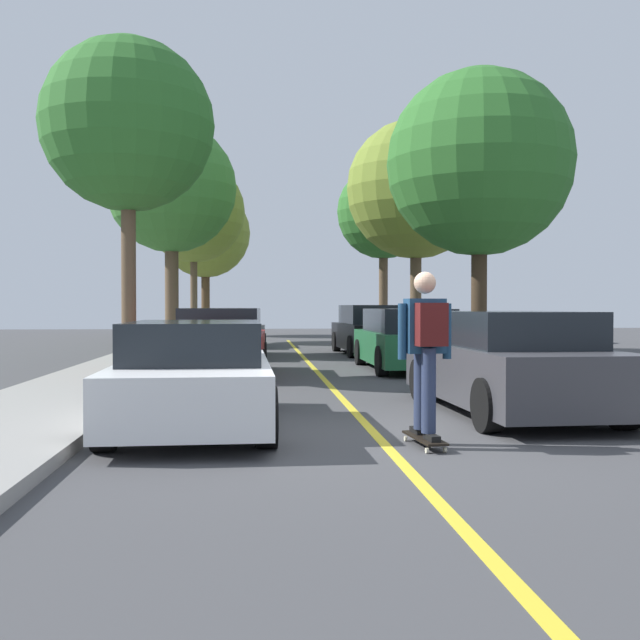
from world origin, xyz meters
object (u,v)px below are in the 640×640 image
at_px(street_tree_left_near, 171,189).
at_px(street_tree_right_far, 383,213).
at_px(parked_car_left_nearest, 195,375).
at_px(street_tree_right_nearest, 480,164).
at_px(parked_car_left_far, 231,333).
at_px(street_tree_right_near, 416,190).
at_px(parked_car_right_near, 407,339).
at_px(parked_car_right_far, 369,330).
at_px(street_tree_left_nearest, 128,126).
at_px(street_tree_left_far, 194,212).
at_px(parked_car_left_near, 221,342).
at_px(skateboarder, 426,343).
at_px(parked_car_right_nearest, 509,364).
at_px(skateboard, 424,438).
at_px(parked_car_left_farthest, 236,329).
at_px(street_tree_left_farthest, 205,233).

xyz_separation_m(street_tree_left_near, street_tree_right_far, (7.70, 7.71, 0.35)).
relative_size(parked_car_left_nearest, street_tree_left_near, 0.63).
relative_size(parked_car_left_nearest, street_tree_right_nearest, 0.63).
xyz_separation_m(parked_car_left_far, street_tree_right_near, (5.95, 2.26, 4.58)).
bearing_deg(parked_car_left_far, parked_car_right_near, -48.58).
xyz_separation_m(parked_car_right_far, street_tree_left_near, (-5.95, -0.13, 4.22)).
xyz_separation_m(street_tree_left_nearest, street_tree_left_far, (0.00, 15.12, 0.27)).
bearing_deg(parked_car_left_nearest, street_tree_right_near, 67.91).
bearing_deg(parked_car_left_far, parked_car_left_near, -89.99).
relative_size(parked_car_left_nearest, parked_car_left_far, 1.03).
distance_m(parked_car_left_far, skateboarder, 14.13).
bearing_deg(parked_car_right_far, parked_car_right_nearest, -90.00).
bearing_deg(parked_car_right_near, street_tree_right_far, 82.39).
bearing_deg(parked_car_left_near, street_tree_right_nearest, 10.71).
bearing_deg(street_tree_right_near, street_tree_right_nearest, -90.00).
xyz_separation_m(street_tree_left_near, street_tree_right_nearest, (7.70, -5.27, -0.15)).
bearing_deg(street_tree_right_near, street_tree_right_far, 90.00).
relative_size(parked_car_left_nearest, parked_car_right_nearest, 0.96).
bearing_deg(parked_car_left_far, street_tree_right_near, 20.79).
bearing_deg(street_tree_right_far, skateboarder, -98.80).
height_order(parked_car_right_near, street_tree_right_nearest, street_tree_right_nearest).
bearing_deg(skateboard, parked_car_left_farthest, 97.31).
bearing_deg(skateboarder, street_tree_left_far, 100.77).
xyz_separation_m(street_tree_left_nearest, street_tree_left_near, (0.00, 7.38, -0.04)).
distance_m(street_tree_left_far, street_tree_right_nearest, 15.12).
distance_m(parked_car_left_farthest, skateboarder, 19.62).
xyz_separation_m(parked_car_left_nearest, street_tree_left_farthest, (-1.76, 27.63, 4.44)).
bearing_deg(parked_car_left_far, parked_car_left_nearest, -90.00).
height_order(parked_car_right_far, street_tree_left_near, street_tree_left_near).
relative_size(street_tree_right_near, skateboard, 8.64).
bearing_deg(street_tree_left_nearest, parked_car_right_far, 51.64).
relative_size(street_tree_left_near, skateboarder, 3.93).
xyz_separation_m(parked_car_left_near, street_tree_right_near, (5.95, 7.97, 4.57)).
bearing_deg(parked_car_left_nearest, street_tree_left_farthest, 93.64).
height_order(parked_car_right_near, street_tree_right_far, street_tree_right_far).
distance_m(parked_car_left_near, street_tree_left_far, 14.95).
distance_m(street_tree_left_near, street_tree_right_far, 10.90).
bearing_deg(parked_car_right_far, street_tree_left_nearest, -128.36).
height_order(parked_car_left_farthest, skateboarder, skateboarder).
relative_size(parked_car_right_near, street_tree_left_far, 0.62).
height_order(parked_car_right_near, street_tree_left_near, street_tree_left_near).
bearing_deg(parked_car_left_near, parked_car_left_far, 90.01).
bearing_deg(street_tree_left_nearest, street_tree_right_nearest, 15.34).
xyz_separation_m(parked_car_right_near, street_tree_left_far, (-5.95, 13.17, 4.56)).
height_order(street_tree_left_near, skateboard, street_tree_left_near).
relative_size(parked_car_right_near, street_tree_right_far, 0.63).
height_order(parked_car_left_near, parked_car_right_near, parked_car_left_near).
distance_m(parked_car_left_near, street_tree_right_nearest, 7.31).
relative_size(street_tree_left_far, skateboarder, 4.17).
bearing_deg(parked_car_left_farthest, skateboard, -82.69).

